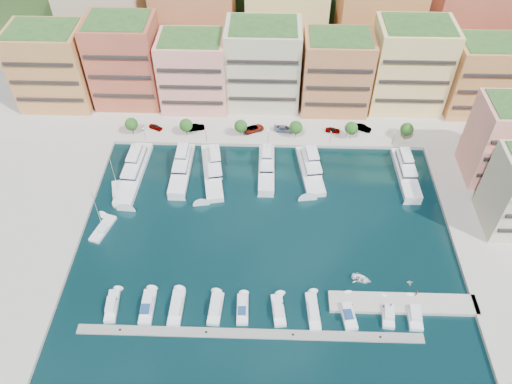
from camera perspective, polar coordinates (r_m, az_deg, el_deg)
ground at (r=124.73m, az=1.18°, el=-3.78°), size 400.00×400.00×0.00m
north_quay at (r=171.76m, az=1.51°, el=12.08°), size 220.00×64.00×2.00m
west_quay at (r=134.73m, az=-26.41°, el=-5.36°), size 34.00×76.00×2.00m
hillside at (r=213.49m, az=1.68°, el=19.18°), size 240.00×40.00×58.00m
south_pontoon at (r=107.60m, az=-0.75°, el=-15.93°), size 72.00×2.20×0.35m
finger_pier at (r=115.59m, az=16.39°, el=-12.26°), size 32.00×5.00×2.00m
apartment_0 at (r=167.96m, az=-22.24°, el=13.13°), size 22.00×16.50×24.80m
apartment_1 at (r=161.75m, az=-14.72°, el=14.25°), size 20.00×16.50×26.80m
apartment_2 at (r=156.69m, az=-7.13°, el=13.48°), size 20.00×15.50×22.80m
apartment_3 at (r=155.94m, az=0.81°, el=14.31°), size 22.00×16.50×25.80m
apartment_4 at (r=156.04m, az=9.12°, el=13.32°), size 20.00×15.50×23.80m
apartment_5 at (r=161.26m, az=17.11°, el=13.61°), size 22.00×16.50×26.80m
apartment_6 at (r=167.73m, az=24.49°, el=11.92°), size 20.00×15.50×22.80m
apartment_east_a at (r=144.55m, az=26.91°, el=5.28°), size 18.00×14.50×22.80m
backblock_0 at (r=182.59m, az=-16.81°, el=18.16°), size 26.00×18.00×30.00m
backblock_1 at (r=175.91m, az=-6.96°, el=18.65°), size 26.00×18.00×30.00m
backblock_2 at (r=174.21m, az=3.40°, el=18.61°), size 26.00×18.00×30.00m
backblock_3 at (r=177.64m, az=13.62°, el=18.02°), size 26.00×18.00×30.00m
backblock_4 at (r=185.90m, az=23.11°, el=16.98°), size 26.00×18.00×30.00m
tree_0 at (r=151.19m, az=-14.06°, el=7.54°), size 3.80×3.80×5.65m
tree_1 at (r=147.77m, az=-8.01°, el=7.58°), size 3.80×3.80×5.65m
tree_2 at (r=146.04m, az=-1.75°, el=7.53°), size 3.80×3.80×5.65m
tree_3 at (r=146.05m, az=4.58°, el=7.39°), size 3.80×3.80×5.65m
tree_4 at (r=147.80m, az=10.83°, el=7.17°), size 3.80×3.80×5.65m
tree_5 at (r=151.23m, az=16.86°, el=6.87°), size 3.80×3.80×5.65m
lamppost_0 at (r=148.98m, az=-12.68°, el=6.73°), size 0.30×0.30×4.20m
lamppost_1 at (r=145.69m, az=-5.75°, el=6.73°), size 0.30×0.30×4.20m
lamppost_2 at (r=144.59m, az=1.40°, el=6.63°), size 0.30×0.30×4.20m
lamppost_3 at (r=145.71m, az=8.54°, el=6.42°), size 0.30×0.30×4.20m
lamppost_4 at (r=149.02m, az=15.46°, el=6.13°), size 0.30×0.30×4.20m
yacht_0 at (r=141.03m, az=-13.72°, el=2.50°), size 6.27×24.55×7.30m
yacht_1 at (r=139.65m, az=-8.46°, el=2.90°), size 5.10×20.29×7.30m
yacht_2 at (r=137.84m, az=-5.02°, el=2.67°), size 8.12×22.44×7.30m
yacht_3 at (r=138.25m, az=1.21°, el=3.03°), size 4.35×18.34×7.30m
yacht_4 at (r=138.47m, az=6.21°, el=2.74°), size 7.65×19.82×7.30m
yacht_6 at (r=142.89m, az=16.73°, el=2.40°), size 5.24×19.98×7.30m
cruiser_0 at (r=114.58m, az=-16.13°, el=-12.42°), size 2.97×8.04×2.55m
cruiser_1 at (r=112.59m, az=-12.30°, el=-12.73°), size 2.92×8.48×2.66m
cruiser_2 at (r=111.38m, az=-9.07°, el=-12.94°), size 2.91×8.79×2.55m
cruiser_3 at (r=110.28m, az=-4.64°, el=-13.17°), size 3.17×7.93×2.55m
cruiser_4 at (r=109.85m, az=-1.55°, el=-13.28°), size 2.66×7.36×2.66m
cruiser_5 at (r=109.83m, az=2.58°, el=-13.38°), size 3.42×7.86×2.55m
cruiser_6 at (r=110.27m, az=6.54°, el=-13.42°), size 3.09×9.21×2.55m
cruiser_7 at (r=111.19m, az=10.42°, el=-13.38°), size 3.73×8.64×2.66m
cruiser_8 at (r=112.93m, az=14.85°, el=-13.27°), size 3.25×7.40×2.55m
cruiser_9 at (r=114.35m, az=17.62°, el=-13.16°), size 3.15×7.93×2.55m
sailboat_1 at (r=129.08m, az=-17.09°, el=-4.07°), size 5.20×9.21×13.20m
sailboat_2 at (r=136.53m, az=-15.48°, el=-0.22°), size 5.37×9.96×13.20m
tender_3 at (r=118.96m, az=17.14°, el=-9.81°), size 1.49×1.29×0.78m
tender_0 at (r=116.70m, az=11.93°, el=-9.69°), size 5.32×4.64×0.92m
car_0 at (r=153.53m, az=-11.39°, el=7.28°), size 4.47×3.19×1.41m
car_1 at (r=151.33m, az=-6.88°, el=7.35°), size 5.39×2.93×1.69m
car_2 at (r=149.79m, az=-0.25°, el=7.27°), size 6.79×5.02×1.72m
car_3 at (r=149.93m, az=3.23°, el=7.24°), size 6.16×3.03×1.72m
car_4 at (r=151.17m, az=8.77°, el=7.02°), size 4.43×2.15×1.46m
car_5 at (r=153.40m, az=12.10°, el=7.18°), size 5.39×3.65×1.68m
person_0 at (r=112.42m, az=15.13°, el=-12.48°), size 0.54×0.72×1.78m
person_1 at (r=115.90m, az=17.83°, el=-10.91°), size 1.02×0.93×1.70m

